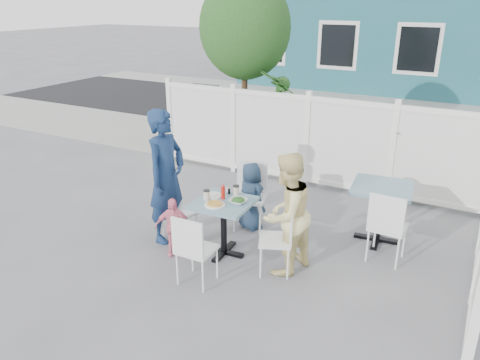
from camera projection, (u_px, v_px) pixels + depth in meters
The scene contains 29 objects.
ground at pixel (235, 240), 6.49m from camera, with size 80.00×80.00×0.00m, color slate.
near_sidewalk at pixel (324, 161), 9.60m from camera, with size 24.00×2.60×0.01m, color gray.
street at pixel (369, 121), 12.63m from camera, with size 24.00×5.00×0.01m, color black.
far_sidewalk at pixel (393, 100), 15.17m from camera, with size 24.00×1.60×0.01m, color gray.
building at pixel (408, 1), 17.07m from camera, with size 11.00×6.00×6.00m.
fence_back at pixel (307, 143), 8.12m from camera, with size 5.86×0.08×1.60m.
tree at pixel (245, 28), 8.95m from camera, with size 1.80×1.62×3.59m.
utility_cabinet at pixel (201, 114), 10.92m from camera, with size 0.64×0.46×1.18m, color gold.
potted_shrub_a at pixel (280, 120), 9.00m from camera, with size 1.05×1.05×1.87m, color #183A13.
potted_shrub_b at pixel (426, 149), 7.78m from camera, with size 1.42×1.23×1.58m, color #183A13.
main_table at pixel (224, 214), 5.95m from camera, with size 0.74×0.74×0.74m.
spare_table at pixel (381, 199), 6.26m from camera, with size 0.85×0.85×0.81m.
chair_left at pixel (175, 206), 6.34m from camera, with size 0.47×0.48×0.86m.
chair_right at pixel (282, 234), 5.57m from camera, with size 0.51×0.52×0.88m.
chair_back at pixel (251, 190), 6.70m from camera, with size 0.54×0.53×0.97m.
chair_near at pixel (193, 246), 5.30m from camera, with size 0.41×0.40×0.89m.
chair_spare at pixel (387, 223), 5.75m from camera, with size 0.45×0.43×0.95m.
man at pixel (166, 176), 6.24m from camera, with size 0.67×0.44×1.83m, color navy.
woman at pixel (286, 214), 5.52m from camera, with size 0.73×0.57×1.51m, color yellow.
boy at pixel (251, 196), 6.66m from camera, with size 0.49×0.32×1.00m, color #1E324A.
toddler at pixel (173, 227), 6.00m from camera, with size 0.47×0.19×0.79m, color pink.
plate_main at pixel (215, 205), 5.78m from camera, with size 0.26×0.26×0.02m, color white.
plate_side at pixel (213, 195), 6.05m from camera, with size 0.24×0.24×0.02m, color white.
salad_bowl at pixel (238, 201), 5.84m from camera, with size 0.22×0.22×0.05m, color white.
coffee_cup_a at pixel (207, 196), 5.92m from camera, with size 0.08×0.08×0.12m, color beige.
coffee_cup_b at pixel (236, 191), 6.05m from camera, with size 0.08×0.08×0.12m, color beige.
ketchup_bottle at pixel (223, 193), 5.94m from camera, with size 0.05×0.05×0.17m, color #B7190F.
salt_shaker at pixel (227, 191), 6.12m from camera, with size 0.03×0.03×0.07m, color white.
pepper_shaker at pixel (229, 191), 6.10m from camera, with size 0.03×0.03×0.07m, color black.
Camera 1 is at (2.78, -5.01, 3.15)m, focal length 35.00 mm.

